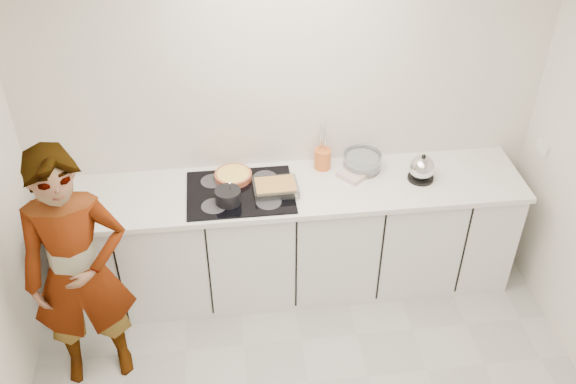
{
  "coord_description": "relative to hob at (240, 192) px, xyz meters",
  "views": [
    {
      "loc": [
        -0.44,
        -2.21,
        3.54
      ],
      "look_at": [
        -0.05,
        1.05,
        1.05
      ],
      "focal_mm": 40.0,
      "sensor_mm": 36.0,
      "label": 1
    }
  ],
  "objects": [
    {
      "name": "tart_dish",
      "position": [
        -0.04,
        0.16,
        0.03
      ],
      "size": [
        0.34,
        0.34,
        0.04
      ],
      "color": "#AE5536",
      "rests_on": "hob"
    },
    {
      "name": "hob",
      "position": [
        0.0,
        0.0,
        0.0
      ],
      "size": [
        0.72,
        0.54,
        0.01
      ],
      "primitive_type": "cube",
      "color": "black",
      "rests_on": "countertop"
    },
    {
      "name": "saucepan",
      "position": [
        -0.09,
        -0.11,
        0.05
      ],
      "size": [
        0.22,
        0.22,
        0.16
      ],
      "color": "black",
      "rests_on": "hob"
    },
    {
      "name": "baking_dish",
      "position": [
        0.24,
        -0.02,
        0.04
      ],
      "size": [
        0.3,
        0.23,
        0.06
      ],
      "color": "silver",
      "rests_on": "hob"
    },
    {
      "name": "utensil_crock",
      "position": [
        0.6,
        0.23,
        0.07
      ],
      "size": [
        0.12,
        0.12,
        0.15
      ],
      "primitive_type": "cylinder",
      "rotation": [
        0.0,
        0.0,
        0.03
      ],
      "color": "orange",
      "rests_on": "countertop"
    },
    {
      "name": "ceiling",
      "position": [
        0.35,
        -1.26,
        1.68
      ],
      "size": [
        3.6,
        3.2,
        0.0
      ],
      "primitive_type": "cube",
      "color": "white",
      "rests_on": "wall_back"
    },
    {
      "name": "countertop",
      "position": [
        0.35,
        0.02,
        -0.03
      ],
      "size": [
        3.24,
        0.64,
        0.04
      ],
      "primitive_type": "cube",
      "color": "white",
      "rests_on": "base_cabinets"
    },
    {
      "name": "kettle",
      "position": [
        1.26,
        0.01,
        0.08
      ],
      "size": [
        0.2,
        0.2,
        0.21
      ],
      "color": "black",
      "rests_on": "countertop"
    },
    {
      "name": "cook",
      "position": [
        -1.0,
        -0.61,
        -0.06
      ],
      "size": [
        0.68,
        0.5,
        1.72
      ],
      "primitive_type": "imported",
      "rotation": [
        0.0,
        0.0,
        0.15
      ],
      "color": "white",
      "rests_on": "floor"
    },
    {
      "name": "wall_back",
      "position": [
        0.35,
        0.34,
        0.38
      ],
      "size": [
        3.6,
        0.0,
        2.6
      ],
      "primitive_type": "cube",
      "color": "silver",
      "rests_on": "ground"
    },
    {
      "name": "tea_towel",
      "position": [
        0.82,
        0.12,
        0.01
      ],
      "size": [
        0.29,
        0.28,
        0.04
      ],
      "primitive_type": "cube",
      "rotation": [
        0.0,
        0.0,
        0.69
      ],
      "color": "white",
      "rests_on": "countertop"
    },
    {
      "name": "mixing_bowl",
      "position": [
        0.88,
        0.18,
        0.05
      ],
      "size": [
        0.34,
        0.34,
        0.12
      ],
      "color": "silver",
      "rests_on": "countertop"
    },
    {
      "name": "base_cabinets",
      "position": [
        0.35,
        0.02,
        -0.48
      ],
      "size": [
        3.2,
        0.58,
        0.87
      ],
      "primitive_type": "cube",
      "color": "white",
      "rests_on": "floor"
    }
  ]
}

